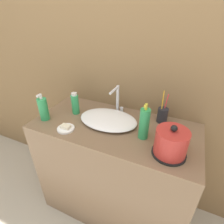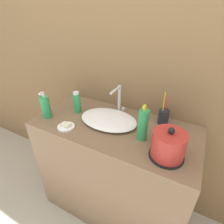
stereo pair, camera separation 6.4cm
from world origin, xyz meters
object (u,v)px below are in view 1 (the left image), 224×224
faucet (117,98)px  shampoo_bottle (43,109)px  electric_kettle (171,144)px  mouthwash_bottle (75,104)px  lotion_bottle (144,124)px  toothbrush_cup (162,115)px

faucet → shampoo_bottle: (-0.43, -0.30, -0.04)m
electric_kettle → shampoo_bottle: shampoo_bottle is taller
mouthwash_bottle → shampoo_bottle: bearing=-133.3°
lotion_bottle → mouthwash_bottle: bearing=171.9°
toothbrush_cup → shampoo_bottle: toothbrush_cup is taller
electric_kettle → toothbrush_cup: toothbrush_cup is taller
toothbrush_cup → lotion_bottle: size_ratio=0.99×
electric_kettle → lotion_bottle: size_ratio=0.81×
faucet → mouthwash_bottle: (-0.28, -0.14, -0.04)m
electric_kettle → toothbrush_cup: 0.32m
electric_kettle → lotion_bottle: bearing=153.4°
electric_kettle → mouthwash_bottle: size_ratio=1.13×
electric_kettle → shampoo_bottle: 0.85m
shampoo_bottle → mouthwash_bottle: shampoo_bottle is taller
lotion_bottle → shampoo_bottle: (-0.69, -0.08, -0.02)m
faucet → mouthwash_bottle: bearing=-153.4°
toothbrush_cup → shampoo_bottle: size_ratio=1.17×
toothbrush_cup → lotion_bottle: lotion_bottle is taller
mouthwash_bottle → lotion_bottle: bearing=-8.1°
electric_kettle → faucet: bearing=145.1°
electric_kettle → shampoo_bottle: size_ratio=0.96×
faucet → mouthwash_bottle: size_ratio=1.27×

